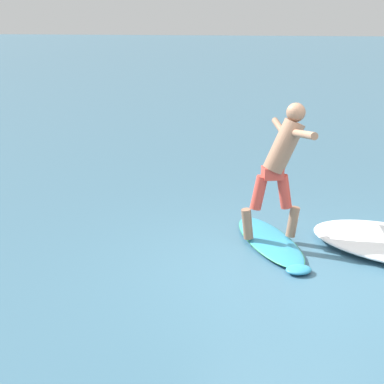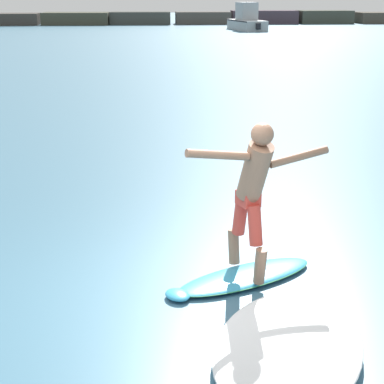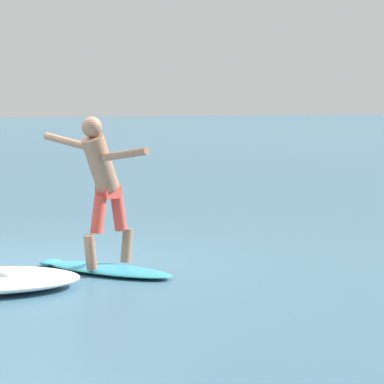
{
  "view_description": "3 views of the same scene",
  "coord_description": "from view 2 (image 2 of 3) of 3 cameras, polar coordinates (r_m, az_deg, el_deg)",
  "views": [
    {
      "loc": [
        -5.97,
        0.13,
        2.91
      ],
      "look_at": [
        1.01,
        1.54,
        0.61
      ],
      "focal_mm": 50.0,
      "sensor_mm": 36.0,
      "label": 1
    },
    {
      "loc": [
        -0.49,
        -6.33,
        3.23
      ],
      "look_at": [
        0.35,
        1.91,
        0.63
      ],
      "focal_mm": 60.0,
      "sensor_mm": 36.0,
      "label": 2
    },
    {
      "loc": [
        10.65,
        -4.53,
        2.1
      ],
      "look_at": [
        0.62,
        1.76,
        0.91
      ],
      "focal_mm": 85.0,
      "sensor_mm": 36.0,
      "label": 3
    }
  ],
  "objects": [
    {
      "name": "rock_jetty_breakwater",
      "position": [
        68.47,
        -9.07,
        15.0
      ],
      "size": [
        64.24,
        4.88,
        1.33
      ],
      "color": "#3E4432",
      "rests_on": "ground"
    },
    {
      "name": "small_boat_offshore",
      "position": [
        57.89,
        4.85,
        14.93
      ],
      "size": [
        2.77,
        6.45,
        3.25
      ],
      "color": "#A4ACAF",
      "rests_on": "ground"
    },
    {
      "name": "ground_plane",
      "position": [
        7.12,
        -1.28,
        -9.55
      ],
      "size": [
        200.0,
        200.0,
        0.0
      ],
      "primitive_type": "plane",
      "color": "#3D6982"
    },
    {
      "name": "wave_foam_at_tail",
      "position": [
        6.13,
        8.56,
        -13.44
      ],
      "size": [
        2.09,
        2.6,
        0.21
      ],
      "color": "white",
      "rests_on": "ground"
    },
    {
      "name": "surfboard",
      "position": [
        7.57,
        4.6,
        -7.53
      ],
      "size": [
        1.96,
        1.33,
        0.23
      ],
      "color": "#3299C5",
      "rests_on": "ground"
    },
    {
      "name": "surfer",
      "position": [
        7.09,
        5.48,
        0.53
      ],
      "size": [
        1.66,
        0.93,
        1.83
      ],
      "color": "#976C52",
      "rests_on": "surfboard"
    }
  ]
}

